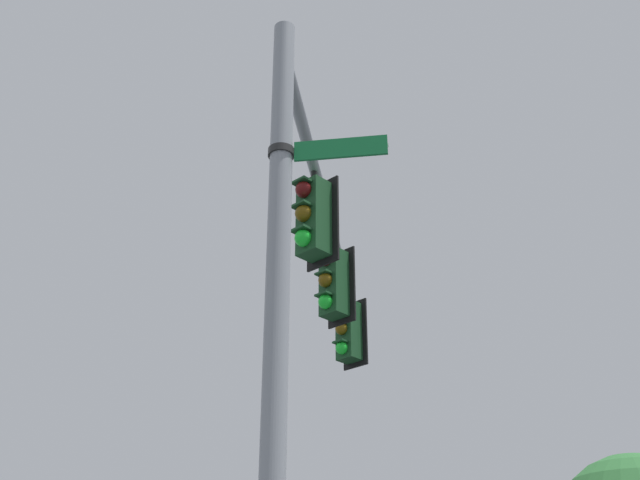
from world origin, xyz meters
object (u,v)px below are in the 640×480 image
Objects in this scene: traffic_light_mid_outer at (348,331)px; traffic_light_nearest_pole at (313,218)px; traffic_light_mid_inner at (333,283)px; street_name_sign at (313,151)px.

traffic_light_nearest_pole is at bearing 125.49° from traffic_light_mid_outer.
traffic_light_nearest_pole is at bearing 125.49° from traffic_light_mid_inner.
street_name_sign is (-2.74, 3.27, -0.45)m from traffic_light_mid_inner.
traffic_light_nearest_pole is at bearing -45.89° from street_name_sign.
traffic_light_nearest_pole is 4.14m from traffic_light_mid_outer.
traffic_light_mid_inner is 1.30× the size of street_name_sign.
traffic_light_mid_inner and traffic_light_mid_outer have the same top height.
traffic_light_nearest_pole is 2.26m from street_name_sign.
traffic_light_mid_inner is (1.20, -1.68, 0.00)m from traffic_light_nearest_pole.
traffic_light_mid_outer is 1.30× the size of street_name_sign.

